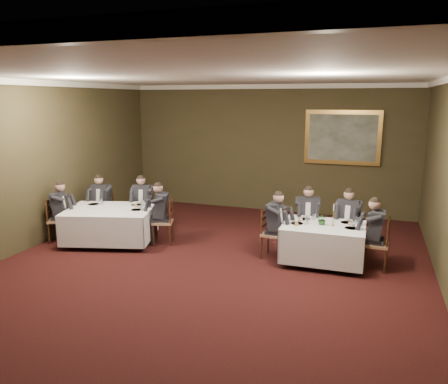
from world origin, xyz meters
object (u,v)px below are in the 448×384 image
Objects in this scene: chair_sec_endleft at (59,229)px; diner_sec_endright at (163,221)px; chair_main_endleft at (273,244)px; table_second at (110,222)px; diner_main_backright at (348,228)px; diner_sec_backright at (143,209)px; diner_main_backleft at (307,225)px; chair_sec_backleft at (103,218)px; chair_main_backright at (347,239)px; diner_sec_endleft at (59,219)px; chair_main_endright at (376,255)px; centerpiece at (322,219)px; chair_sec_endright at (164,231)px; chair_main_backleft at (307,235)px; candlestick at (333,218)px; diner_main_endleft at (274,233)px; chair_sec_backright at (144,219)px; diner_sec_backleft at (102,209)px; painting at (342,138)px; diner_main_endright at (376,243)px; table_main at (323,241)px.

diner_sec_endright is at bearing 78.80° from chair_sec_endleft.
table_second is at bearing -80.44° from chair_main_endleft.
diner_sec_backright is at bearing 7.35° from diner_main_backright.
chair_sec_backleft is (-4.89, -0.24, -0.23)m from diner_main_backleft.
diner_sec_endleft reaches higher than chair_main_backright.
centerpiece reaches higher than chair_main_endright.
chair_sec_backleft and chair_sec_endright have the same top height.
chair_main_backleft is 0.83m from chair_main_backright.
diner_main_endleft is at bearing -179.62° from candlestick.
chair_main_endright is at bearing 2.65° from table_second.
diner_sec_endright is (-3.03, -0.72, 0.23)m from chair_main_backleft.
chair_sec_backright is 1.93m from diner_sec_endleft.
diner_sec_endright reaches higher than chair_sec_backleft.
diner_sec_endleft is (-0.39, -1.09, 0.00)m from diner_sec_backleft.
diner_sec_endright is 5.61× the size of centerpiece.
chair_main_backleft is at bearing 179.01° from chair_sec_backleft.
chair_main_endright and chair_sec_endright have the same top height.
chair_main_backleft is 0.74× the size of diner_main_backleft.
diner_main_endleft is 4.78m from chair_sec_endleft.
diner_main_backleft is 5.44m from diner_sec_endleft.
diner_sec_backright is at bearing 7.49° from chair_main_backright.
diner_main_endleft is 2.49m from diner_sec_endright.
chair_main_backleft is at bearing 151.60° from diner_main_endleft.
chair_main_endright is 0.74× the size of diner_sec_endright.
chair_main_backleft is at bearing -98.38° from painting.
chair_main_backright is 2.27× the size of candlestick.
diner_main_endright is 1.00× the size of diner_sec_endleft.
diner_sec_endright reaches higher than chair_main_endleft.
table_second is (-4.57, -0.25, 0.00)m from table_main.
diner_main_backleft is 1.35× the size of chair_main_endright.
candlestick is 3.85m from painting.
chair_sec_endright is 0.74× the size of diner_sec_endright.
chair_main_endleft is 0.74× the size of diner_sec_endright.
table_second is 2.17× the size of chair_sec_endright.
diner_sec_backleft is 0.69× the size of painting.
chair_sec_backleft is at bearing 9.96° from diner_main_backright.
diner_sec_endleft reaches higher than chair_main_endleft.
painting is at bearing -107.76° from chair_main_backleft.
chair_main_backright is 4.17× the size of centerpiece.
painting reaches higher than diner_main_backright.
chair_sec_endright is (-3.84, -0.71, -0.23)m from diner_main_backright.
diner_main_endright is (-0.01, 0.00, 0.23)m from chair_main_endright.
chair_sec_backright is 4.63m from candlestick.
chair_sec_backleft is 1.00× the size of chair_sec_backright.
diner_sec_backright is 4.60m from candlestick.
diner_main_endleft reaches higher than chair_sec_backleft.
chair_sec_backright is 1.93m from chair_sec_endleft.
diner_main_backleft reaches higher than centerpiece.
chair_main_endright is 5.38m from chair_sec_backright.
diner_sec_endright is (-3.45, 0.07, 0.06)m from table_main.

